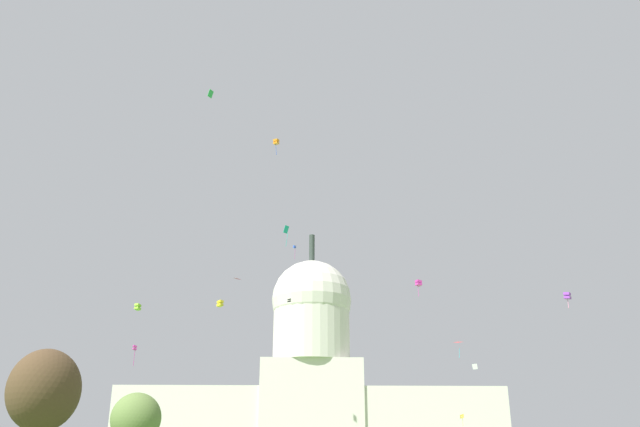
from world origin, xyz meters
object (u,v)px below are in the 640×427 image
at_px(tree_west_near, 44,390).
at_px(kite_white_low, 475,367).
at_px(tree_west_mid, 136,418).
at_px(kite_pink_high, 235,281).
at_px(kite_black_high, 289,300).
at_px(kite_magenta_mid, 135,348).
at_px(kite_orange_high, 276,142).
at_px(capitol_building, 311,387).
at_px(kite_red_mid, 458,345).
at_px(kite_gold_low, 462,416).
at_px(kite_violet_mid, 567,296).
at_px(kite_green_high, 211,94).
at_px(kite_blue_high, 294,247).
at_px(kite_magenta_mid_b, 419,283).
at_px(kite_turquoise_high, 286,231).
at_px(kite_lime_mid, 138,307).
at_px(kite_yellow_mid, 220,303).

height_order(tree_west_near, kite_white_low, kite_white_low).
distance_m(tree_west_mid, kite_pink_high, 31.64).
bearing_deg(kite_black_high, kite_pink_high, -58.02).
bearing_deg(kite_magenta_mid, kite_orange_high, -138.14).
bearing_deg(capitol_building, kite_white_low, -71.61).
relative_size(kite_red_mid, kite_gold_low, 0.96).
bearing_deg(kite_red_mid, capitol_building, 133.86).
relative_size(kite_violet_mid, kite_white_low, 2.22).
distance_m(kite_white_low, kite_green_high, 66.40).
bearing_deg(kite_blue_high, kite_pink_high, -141.44).
relative_size(capitol_building, tree_west_mid, 8.81).
relative_size(kite_red_mid, kite_magenta_mid_b, 0.85).
xyz_separation_m(kite_violet_mid, kite_gold_low, (4.12, 82.81, -11.78)).
bearing_deg(kite_magenta_mid, kite_gold_low, -87.99).
height_order(kite_magenta_mid, kite_gold_low, kite_magenta_mid).
distance_m(capitol_building, kite_green_high, 122.60).
bearing_deg(kite_green_high, kite_red_mid, 38.02).
xyz_separation_m(kite_pink_high, kite_magenta_mid_b, (37.08, -2.22, -0.77)).
bearing_deg(kite_black_high, kite_turquoise_high, -44.31).
height_order(kite_magenta_mid, kite_lime_mid, kite_lime_mid).
xyz_separation_m(kite_black_high, kite_white_low, (34.47, -53.29, -24.11)).
height_order(tree_west_near, kite_turquoise_high, kite_turquoise_high).
relative_size(kite_orange_high, kite_magenta_mid_b, 0.99).
height_order(kite_blue_high, kite_orange_high, kite_orange_high).
bearing_deg(kite_gold_low, kite_lime_mid, -56.04).
height_order(kite_white_low, kite_lime_mid, kite_lime_mid).
bearing_deg(kite_turquoise_high, kite_orange_high, 68.12).
bearing_deg(kite_gold_low, kite_pink_high, -45.92).
relative_size(tree_west_mid, kite_green_high, 11.02).
distance_m(tree_west_near, tree_west_mid, 52.14).
bearing_deg(kite_red_mid, kite_orange_high, -132.16).
bearing_deg(tree_west_mid, kite_magenta_mid_b, 0.85).
height_order(capitol_building, kite_black_high, capitol_building).
bearing_deg(kite_orange_high, kite_black_high, 116.56).
height_order(tree_west_near, kite_green_high, kite_green_high).
height_order(capitol_building, kite_red_mid, capitol_building).
bearing_deg(kite_orange_high, tree_west_mid, -174.21).
distance_m(kite_blue_high, kite_black_high, 17.86).
relative_size(tree_west_near, kite_black_high, 11.93).
height_order(kite_white_low, kite_yellow_mid, kite_yellow_mid).
distance_m(capitol_building, tree_west_mid, 84.55).
xyz_separation_m(tree_west_mid, kite_blue_high, (28.02, 51.77, 49.61)).
distance_m(kite_pink_high, kite_green_high, 47.08).
distance_m(kite_yellow_mid, kite_gold_low, 70.82).
relative_size(kite_red_mid, kite_yellow_mid, 1.82).
distance_m(kite_orange_high, kite_lime_mid, 44.07).
height_order(kite_magenta_mid, kite_green_high, kite_green_high).
distance_m(kite_red_mid, kite_magenta_mid_b, 16.62).
bearing_deg(kite_red_mid, kite_green_high, -112.45).
bearing_deg(kite_green_high, kite_turquoise_high, 63.25).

